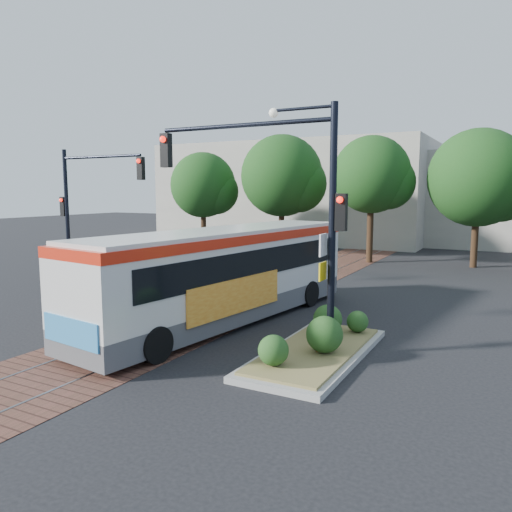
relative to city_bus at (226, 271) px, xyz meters
The scene contains 10 objects.
ground 2.12m from the city_bus, 142.19° to the right, with size 120.00×120.00×0.00m, color black.
trackbed 3.73m from the city_bus, 108.50° to the left, with size 3.60×40.00×0.02m.
tree_row 15.92m from the city_bus, 89.46° to the left, with size 26.40×5.60×7.67m.
warehouses 28.05m from the city_bus, 93.26° to the left, with size 40.00×13.00×8.00m.
city_bus is the anchor object (origin of this frame).
traffic_island 4.34m from the city_bus, 24.62° to the right, with size 2.20×5.20×1.13m.
signal_pole_main 4.10m from the city_bus, 30.24° to the right, with size 5.49×0.46×6.00m.
signal_pole_left 10.19m from the city_bus, 161.41° to the left, with size 4.99×0.34×6.00m.
officer 11.57m from the city_bus, 153.33° to the left, with size 0.69×0.45×1.90m, color black.
parked_car 14.09m from the city_bus, 112.43° to the left, with size 1.79×4.41×1.28m, color black.
Camera 1 is at (9.15, -12.36, 4.13)m, focal length 35.00 mm.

